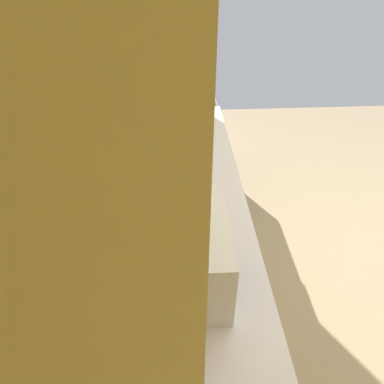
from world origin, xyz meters
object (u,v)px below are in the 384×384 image
oven_range (174,139)px  bowl (182,157)px  microwave (176,252)px  kettle (185,190)px

oven_range → bowl: bearing=-178.1°
oven_range → microwave: (-1.90, 0.02, 0.57)m
kettle → bowl: bearing=-0.0°
oven_range → kettle: oven_range is taller
microwave → bowl: size_ratio=3.20×
bowl → kettle: 0.37m
oven_range → microwave: bearing=179.5°
kettle → oven_range: bearing=1.4°
oven_range → microwave: 1.98m
bowl → kettle: (-0.36, 0.00, 0.03)m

